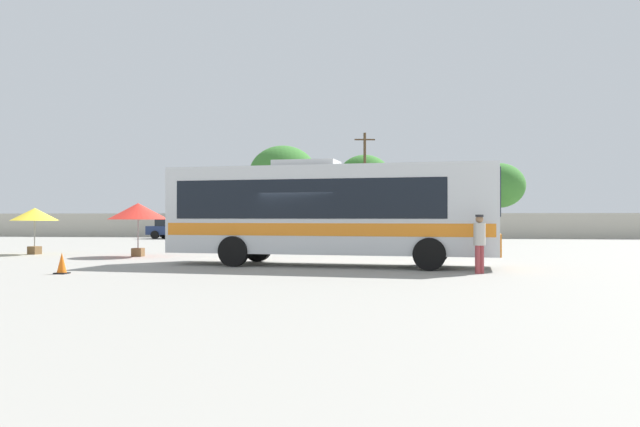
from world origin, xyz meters
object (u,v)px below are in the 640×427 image
utility_pole_near (365,182)px  roadside_tree_right (499,186)px  roadside_tree_midright (364,178)px  parked_car_leftmost_dark_blue (174,228)px  parked_car_second_black (248,229)px  traffic_cone_on_apron (62,263)px  vendor_umbrella_secondary_red (138,212)px  roadside_tree_midleft (283,175)px  coach_bus_silver_orange (327,209)px  attendant_by_bus_door (479,240)px  vendor_umbrella_near_gate_yellow (35,215)px  roadside_tree_left (202,197)px

utility_pole_near → roadside_tree_right: utility_pole_near is taller
utility_pole_near → roadside_tree_midright: bearing=93.9°
parked_car_leftmost_dark_blue → parked_car_second_black: size_ratio=0.95×
roadside_tree_right → traffic_cone_on_apron: bearing=-116.4°
parked_car_second_black → utility_pole_near: bearing=42.5°
vendor_umbrella_secondary_red → traffic_cone_on_apron: (1.16, -7.97, -1.60)m
utility_pole_near → roadside_tree_midleft: (-7.10, -1.09, 0.67)m
coach_bus_silver_orange → roadside_tree_midleft: bearing=103.5°
parked_car_leftmost_dark_blue → roadside_tree_midright: size_ratio=0.55×
utility_pole_near → roadside_tree_right: bearing=-0.9°
attendant_by_bus_door → roadside_tree_right: 35.80m
vendor_umbrella_near_gate_yellow → vendor_umbrella_secondary_red: (5.33, -0.91, 0.14)m
coach_bus_silver_orange → roadside_tree_left: bearing=115.1°
traffic_cone_on_apron → vendor_umbrella_near_gate_yellow: bearing=126.2°
roadside_tree_midright → traffic_cone_on_apron: bearing=-99.6°
coach_bus_silver_orange → roadside_tree_midright: 35.76m
vendor_umbrella_near_gate_yellow → roadside_tree_midleft: (6.27, 27.02, 3.63)m
vendor_umbrella_secondary_red → utility_pole_near: 30.24m
roadside_tree_midleft → traffic_cone_on_apron: roadside_tree_midleft is taller
coach_bus_silver_orange → traffic_cone_on_apron: size_ratio=17.99×
parked_car_leftmost_dark_blue → traffic_cone_on_apron: bearing=-75.5°
utility_pole_near → roadside_tree_left: utility_pole_near is taller
coach_bus_silver_orange → utility_pole_near: bearing=91.0°
attendant_by_bus_door → traffic_cone_on_apron: (-12.32, -1.67, -0.70)m
coach_bus_silver_orange → utility_pole_near: size_ratio=1.26×
attendant_by_bus_door → utility_pole_near: 35.92m
parked_car_second_black → roadside_tree_midleft: bearing=77.9°
coach_bus_silver_orange → parked_car_leftmost_dark_blue: 29.05m
traffic_cone_on_apron → roadside_tree_right: bearing=63.6°
parked_car_second_black → attendant_by_bus_door: bearing=-63.0°
vendor_umbrella_secondary_red → roadside_tree_midright: 32.90m
roadside_tree_left → roadside_tree_midleft: roadside_tree_midleft is taller
parked_car_second_black → roadside_tree_left: (-6.09, 7.37, 2.68)m
attendant_by_bus_door → vendor_umbrella_secondary_red: (-13.48, 6.30, 0.91)m
roadside_tree_left → roadside_tree_midleft: (7.54, -0.62, 1.92)m
roadside_tree_left → traffic_cone_on_apron: roadside_tree_left is taller
attendant_by_bus_door → roadside_tree_right: (5.96, 35.14, 3.36)m
parked_car_second_black → utility_pole_near: size_ratio=0.47×
vendor_umbrella_near_gate_yellow → roadside_tree_midleft: size_ratio=0.26×
parked_car_second_black → roadside_tree_right: bearing=21.0°
parked_car_second_black → roadside_tree_left: bearing=129.6°
vendor_umbrella_near_gate_yellow → roadside_tree_left: (-1.26, 27.64, 1.71)m
roadside_tree_midright → parked_car_leftmost_dark_blue: bearing=-143.0°
roadside_tree_right → roadside_tree_midright: bearing=165.8°
vendor_umbrella_near_gate_yellow → traffic_cone_on_apron: bearing=-53.8°
coach_bus_silver_orange → roadside_tree_right: 34.51m
vendor_umbrella_near_gate_yellow → roadside_tree_midright: bearing=66.9°
attendant_by_bus_door → parked_car_leftmost_dark_blue: attendant_by_bus_door is taller
attendant_by_bus_door → roadside_tree_left: (-20.07, 34.85, 2.48)m
parked_car_second_black → roadside_tree_left: 9.93m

